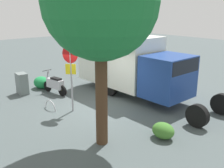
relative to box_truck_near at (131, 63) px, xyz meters
name	(u,v)px	position (x,y,z in m)	size (l,w,h in m)	color
ground_plane	(98,110)	(-0.74, 2.73, -1.66)	(60.00, 60.00, 0.00)	#475152
box_truck_near	(131,63)	(0.00, 0.00, 0.00)	(8.11, 2.28, 3.03)	black
motorcycle	(55,84)	(2.60, 3.00, -1.14)	(1.80, 0.61, 1.20)	black
stop_sign	(71,68)	(-0.05, 3.61, 0.28)	(0.71, 0.33, 2.91)	#9E9EA3
street_tree	(100,3)	(-3.08, 4.39, 2.85)	(3.46, 3.46, 6.27)	#47301E
utility_cabinet	(22,84)	(3.73, 4.31, -1.10)	(0.70, 0.48, 1.12)	slate
bike_rack_hoop	(51,109)	(0.79, 4.25, -1.66)	(0.85, 0.85, 0.05)	#B7B7BC
shrub_near_sign	(41,82)	(4.01, 3.09, -1.32)	(0.98, 0.80, 0.67)	#1F8744
shrub_mid_verge	(163,131)	(-4.21, 2.57, -1.38)	(0.82, 0.67, 0.56)	#40772B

